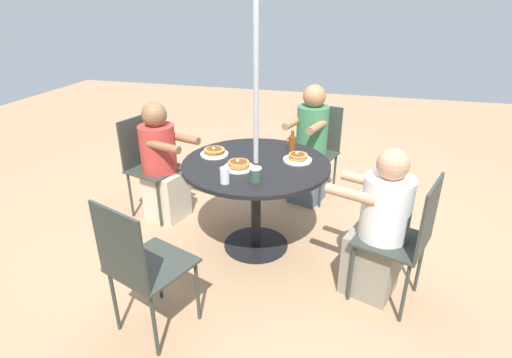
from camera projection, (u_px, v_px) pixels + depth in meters
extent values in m
plane|color=tan|center=(256.00, 245.00, 3.43)|extent=(12.00, 12.00, 0.00)
cylinder|color=black|center=(256.00, 244.00, 3.43)|extent=(0.54, 0.54, 0.01)
cylinder|color=black|center=(256.00, 207.00, 3.28)|extent=(0.08, 0.08, 0.74)
cylinder|color=black|center=(256.00, 164.00, 3.11)|extent=(1.16, 1.16, 0.03)
cylinder|color=#ADADB2|center=(256.00, 130.00, 3.00)|extent=(0.04, 0.04, 2.06)
cylinder|color=#333833|center=(185.00, 189.00, 3.90)|extent=(0.02, 0.02, 0.46)
cylinder|color=#333833|center=(159.00, 204.00, 3.62)|extent=(0.02, 0.02, 0.46)
cylinder|color=#333833|center=(157.00, 181.00, 4.07)|extent=(0.02, 0.02, 0.46)
cylinder|color=#333833|center=(131.00, 195.00, 3.78)|extent=(0.02, 0.02, 0.46)
cube|color=#333833|center=(156.00, 169.00, 3.74)|extent=(0.53, 0.53, 0.02)
cube|color=#333833|center=(137.00, 141.00, 3.73)|extent=(0.13, 0.39, 0.46)
cube|color=beige|center=(167.00, 195.00, 3.79)|extent=(0.41, 0.39, 0.46)
cylinder|color=#B73833|center=(158.00, 149.00, 3.62)|extent=(0.32, 0.32, 0.44)
sphere|color=brown|center=(154.00, 115.00, 3.49)|extent=(0.22, 0.22, 0.22)
cylinder|color=brown|center=(184.00, 138.00, 3.59)|extent=(0.34, 0.16, 0.07)
cylinder|color=brown|center=(164.00, 147.00, 3.39)|extent=(0.34, 0.16, 0.07)
cylinder|color=#333833|center=(158.00, 271.00, 2.75)|extent=(0.02, 0.02, 0.46)
cylinder|color=#333833|center=(197.00, 291.00, 2.56)|extent=(0.02, 0.02, 0.46)
cylinder|color=#333833|center=(115.00, 301.00, 2.48)|extent=(0.02, 0.02, 0.46)
cylinder|color=#333833|center=(155.00, 326.00, 2.29)|extent=(0.02, 0.02, 0.46)
cube|color=#333833|center=(153.00, 265.00, 2.42)|extent=(0.55, 0.55, 0.02)
cube|color=#333833|center=(119.00, 248.00, 2.16)|extent=(0.39, 0.16, 0.46)
cylinder|color=#333833|center=(351.00, 273.00, 2.72)|extent=(0.02, 0.02, 0.46)
cylinder|color=#333833|center=(370.00, 248.00, 2.99)|extent=(0.02, 0.02, 0.46)
cylinder|color=#333833|center=(404.00, 293.00, 2.54)|extent=(0.02, 0.02, 0.46)
cylinder|color=#333833|center=(420.00, 265.00, 2.81)|extent=(0.02, 0.02, 0.46)
cube|color=#333833|center=(391.00, 240.00, 2.67)|extent=(0.55, 0.55, 0.02)
cube|color=#333833|center=(429.00, 217.00, 2.46)|extent=(0.16, 0.39, 0.46)
cube|color=gray|center=(371.00, 263.00, 2.82)|extent=(0.42, 0.40, 0.46)
cylinder|color=white|center=(386.00, 209.00, 2.61)|extent=(0.32, 0.32, 0.45)
sphere|color=tan|center=(393.00, 164.00, 2.47)|extent=(0.20, 0.20, 0.20)
cylinder|color=tan|center=(351.00, 194.00, 2.57)|extent=(0.34, 0.18, 0.07)
cylinder|color=tan|center=(365.00, 180.00, 2.76)|extent=(0.34, 0.18, 0.07)
cylinder|color=#333833|center=(321.00, 187.00, 3.95)|extent=(0.02, 0.02, 0.46)
cylinder|color=#333833|center=(288.00, 178.00, 4.12)|extent=(0.02, 0.02, 0.46)
cylinder|color=#333833|center=(335.00, 174.00, 4.23)|extent=(0.02, 0.02, 0.46)
cylinder|color=#333833|center=(304.00, 167.00, 4.40)|extent=(0.02, 0.02, 0.46)
cube|color=#333833|center=(313.00, 155.00, 4.08)|extent=(0.53, 0.53, 0.02)
cube|color=#333833|center=(323.00, 127.00, 4.13)|extent=(0.39, 0.14, 0.46)
cube|color=slate|center=(307.00, 180.00, 4.09)|extent=(0.38, 0.40, 0.46)
cylinder|color=#38754C|center=(312.00, 133.00, 3.92)|extent=(0.31, 0.31, 0.53)
sphere|color=#A3704C|center=(314.00, 96.00, 3.77)|extent=(0.22, 0.22, 0.22)
cylinder|color=#A3704C|center=(317.00, 127.00, 3.67)|extent=(0.16, 0.32, 0.07)
cylinder|color=#A3704C|center=(293.00, 123.00, 3.79)|extent=(0.16, 0.32, 0.07)
cylinder|color=white|center=(214.00, 154.00, 3.25)|extent=(0.23, 0.23, 0.02)
cylinder|color=#AD7A3D|center=(215.00, 152.00, 3.25)|extent=(0.16, 0.16, 0.01)
cylinder|color=#AD7A3D|center=(214.00, 151.00, 3.24)|extent=(0.16, 0.16, 0.01)
cylinder|color=#AD7A3D|center=(214.00, 150.00, 3.23)|extent=(0.17, 0.17, 0.01)
ellipsoid|color=brown|center=(214.00, 149.00, 3.23)|extent=(0.13, 0.12, 0.00)
cube|color=#F4E084|center=(214.00, 148.00, 3.22)|extent=(0.02, 0.02, 0.01)
cylinder|color=white|center=(239.00, 167.00, 3.00)|extent=(0.23, 0.23, 0.02)
cylinder|color=#AD7A3D|center=(238.00, 166.00, 3.00)|extent=(0.16, 0.16, 0.01)
cylinder|color=#AD7A3D|center=(239.00, 165.00, 2.98)|extent=(0.17, 0.17, 0.01)
cylinder|color=#AD7A3D|center=(239.00, 164.00, 2.98)|extent=(0.16, 0.16, 0.01)
cylinder|color=#AD7A3D|center=(239.00, 162.00, 2.98)|extent=(0.16, 0.16, 0.01)
ellipsoid|color=brown|center=(239.00, 161.00, 2.98)|extent=(0.13, 0.12, 0.00)
cube|color=#F4E084|center=(238.00, 160.00, 2.98)|extent=(0.02, 0.02, 0.01)
cylinder|color=white|center=(297.00, 160.00, 3.14)|extent=(0.23, 0.23, 0.02)
cylinder|color=#AD7A3D|center=(297.00, 159.00, 3.13)|extent=(0.13, 0.13, 0.01)
cylinder|color=#AD7A3D|center=(298.00, 157.00, 3.13)|extent=(0.15, 0.15, 0.01)
cylinder|color=#AD7A3D|center=(298.00, 156.00, 3.13)|extent=(0.15, 0.15, 0.01)
cylinder|color=#AD7A3D|center=(298.00, 155.00, 3.12)|extent=(0.15, 0.15, 0.01)
ellipsoid|color=brown|center=(298.00, 154.00, 3.11)|extent=(0.11, 0.10, 0.00)
cube|color=#F4E084|center=(297.00, 153.00, 3.12)|extent=(0.03, 0.03, 0.01)
cylinder|color=brown|center=(292.00, 143.00, 3.34)|extent=(0.06, 0.06, 0.12)
cylinder|color=brown|center=(293.00, 134.00, 3.30)|extent=(0.03, 0.03, 0.05)
torus|color=brown|center=(289.00, 141.00, 3.34)|extent=(0.05, 0.01, 0.05)
cylinder|color=#33513D|center=(255.00, 175.00, 2.78)|extent=(0.08, 0.08, 0.09)
cylinder|color=white|center=(255.00, 168.00, 2.76)|extent=(0.09, 0.09, 0.01)
cylinder|color=silver|center=(225.00, 176.00, 2.75)|extent=(0.07, 0.07, 0.11)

